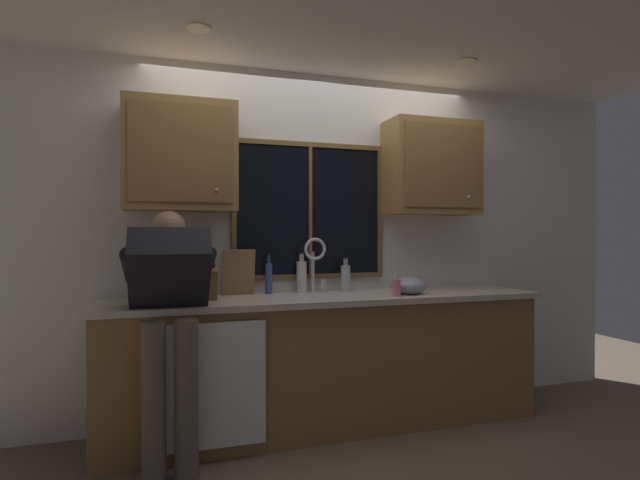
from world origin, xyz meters
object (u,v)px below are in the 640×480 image
Objects in this scene: soap_dispenser at (396,287)px; bottle_amber_small at (302,276)px; person_standing at (169,305)px; cutting_board at (238,272)px; bottle_tall_clear at (269,278)px; mixing_bowl at (408,286)px; knife_block at (207,283)px; bottle_green_glass at (346,277)px.

soap_dispenser is 0.70m from bottle_amber_small.
person_standing is at bearing -176.04° from soap_dispenser.
cutting_board is 1.14× the size of bottle_tall_clear.
cutting_board is 1.21m from mixing_bowl.
person_standing is 5.94× the size of mixing_bowl.
cutting_board is (0.23, 0.20, 0.05)m from knife_block.
mixing_bowl is (1.40, -0.10, -0.05)m from knife_block.
bottle_amber_small is at bearing 28.64° from person_standing.
person_standing reaches higher than cutting_board.
knife_block is 0.99× the size of cutting_board.
bottle_tall_clear reaches higher than mixing_bowl.
knife_block reaches higher than soap_dispenser.
cutting_board is 0.46m from bottle_amber_small.
bottle_green_glass is 0.33m from bottle_amber_small.
bottle_tall_clear is 0.96× the size of bottle_amber_small.
mixing_bowl is 0.78m from bottle_amber_small.
cutting_board is at bearing 165.73° from mixing_bowl.
bottle_green_glass reaches higher than mixing_bowl.
bottle_amber_small is at bearing 2.90° from bottle_tall_clear.
soap_dispenser is (1.03, -0.40, -0.10)m from cutting_board.
cutting_board reaches higher than bottle_green_glass.
bottle_green_glass is at bearing 20.21° from person_standing.
mixing_bowl is at bearing -23.45° from bottle_amber_small.
bottle_amber_small is (0.93, 0.51, 0.10)m from person_standing.
soap_dispenser reaches higher than mixing_bowl.
bottle_green_glass is at bearing -8.00° from bottle_amber_small.
person_standing is at bearing -172.97° from mixing_bowl.
cutting_board reaches higher than bottle_tall_clear.
bottle_amber_small is (0.25, 0.01, 0.00)m from bottle_tall_clear.
cutting_board reaches higher than mixing_bowl.
bottle_green_glass is 0.87× the size of bottle_amber_small.
mixing_bowl is at bearing -4.13° from knife_block.
knife_block is (0.24, 0.30, 0.09)m from person_standing.
bottle_tall_clear is (0.45, 0.19, 0.01)m from knife_block.
person_standing is 9.11× the size of soap_dispenser.
person_standing reaches higher than soap_dispenser.
mixing_bowl is 0.47m from bottle_green_glass.
person_standing reaches higher than bottle_green_glass.
bottle_green_glass is 0.90× the size of bottle_tall_clear.
mixing_bowl is 0.98× the size of bottle_green_glass.
person_standing is at bearing -151.36° from bottle_amber_small.
bottle_amber_small is at bearing 156.55° from mixing_bowl.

